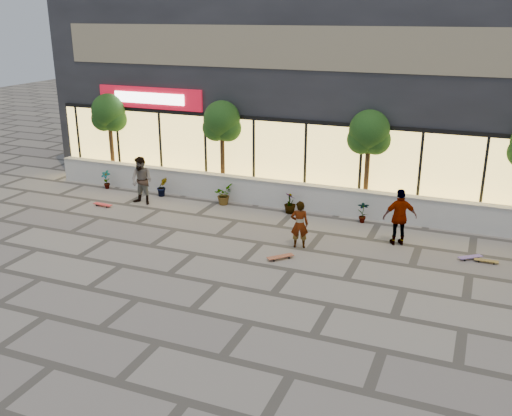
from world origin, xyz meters
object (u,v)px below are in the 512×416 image
at_px(tree_mideast, 369,135).
at_px(skater_left, 142,181).
at_px(tree_midwest, 222,124).
at_px(skater_center, 299,224).
at_px(skateboard_center, 280,257).
at_px(skater_right_near, 400,217).
at_px(skateboard_right_near, 486,261).
at_px(tree_west, 109,115).
at_px(skateboard_left, 103,204).
at_px(skateboard_right_far, 470,257).

bearing_deg(tree_mideast, skater_left, -163.91).
height_order(tree_midwest, skater_center, tree_midwest).
bearing_deg(skater_center, skateboard_center, 61.38).
bearing_deg(skater_right_near, skateboard_center, 15.02).
bearing_deg(skateboard_center, skateboard_right_near, -26.44).
height_order(tree_west, skateboard_right_near, tree_west).
bearing_deg(skateboard_right_near, tree_west, 166.78).
bearing_deg(tree_midwest, tree_west, 180.00).
distance_m(tree_mideast, skateboard_center, 6.35).
distance_m(skateboard_left, skateboard_right_far, 13.69).
xyz_separation_m(skater_left, skateboard_center, (6.93, -3.03, -0.87)).
distance_m(tree_west, skateboard_left, 4.76).
relative_size(skater_left, skater_right_near, 1.01).
height_order(tree_midwest, skateboard_left, tree_midwest).
xyz_separation_m(tree_midwest, skateboard_right_far, (10.00, -3.23, -2.91)).
relative_size(tree_midwest, skateboard_center, 5.04).
bearing_deg(tree_west, skater_right_near, -12.13).
height_order(skateboard_left, skateboard_right_near, skateboard_left).
xyz_separation_m(tree_midwest, tree_mideast, (6.00, 0.00, 0.00)).
bearing_deg(tree_mideast, skateboard_center, -105.04).
xyz_separation_m(tree_midwest, skater_center, (4.77, -4.30, -2.20)).
height_order(skater_right_near, skateboard_center, skater_right_near).
bearing_deg(skater_right_near, skateboard_right_near, 145.75).
relative_size(skater_center, skater_left, 0.83).
height_order(skater_right_near, skateboard_right_near, skater_right_near).
relative_size(skater_left, skateboard_right_far, 2.56).
relative_size(skateboard_right_near, skateboard_right_far, 0.94).
height_order(skater_center, skater_left, skater_left).
xyz_separation_m(tree_mideast, skateboard_center, (-1.46, -5.45, -2.90)).
distance_m(tree_mideast, skater_center, 4.99).
relative_size(skater_center, skateboard_right_near, 2.23).
bearing_deg(tree_mideast, skateboard_left, -161.12).
relative_size(tree_mideast, skater_left, 2.05).
distance_m(tree_midwest, skater_right_near, 8.47).
distance_m(skater_center, skateboard_right_near, 5.83).
distance_m(skater_right_near, skateboard_right_near, 2.93).
bearing_deg(skateboard_right_far, skateboard_center, 163.89).
bearing_deg(tree_west, skateboard_right_near, -11.75).
relative_size(skater_right_near, skateboard_right_near, 2.69).
relative_size(tree_west, skateboard_right_near, 5.54).
height_order(tree_midwest, skateboard_right_far, tree_midwest).
relative_size(skateboard_center, skateboard_right_near, 1.10).
height_order(tree_west, skater_right_near, tree_west).
bearing_deg(skater_left, skater_right_near, 1.23).
height_order(skateboard_center, skateboard_right_near, skateboard_center).
distance_m(skater_right_near, skateboard_center, 4.21).
bearing_deg(tree_mideast, skateboard_right_near, -36.61).
distance_m(tree_midwest, skateboard_center, 7.66).
relative_size(skater_left, skateboard_left, 2.29).
bearing_deg(skater_center, skateboard_left, -23.94).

